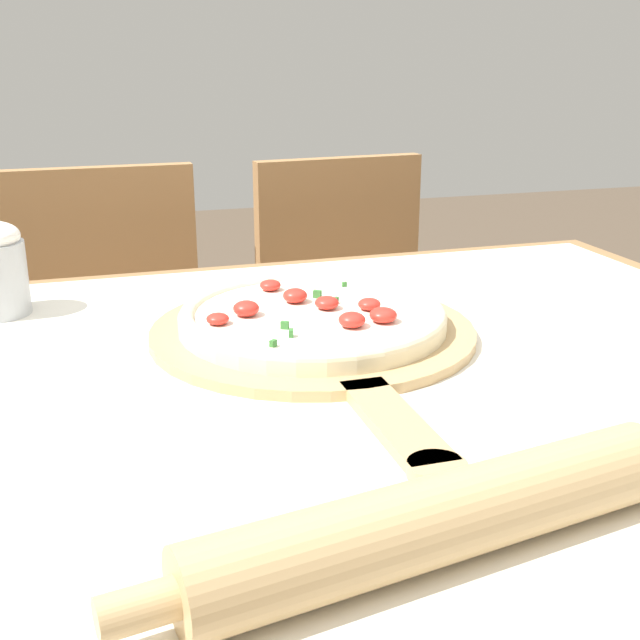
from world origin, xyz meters
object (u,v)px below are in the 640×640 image
Objects in this scene: pizza_peel at (317,336)px; chair_right at (354,334)px; rolling_pin at (441,519)px; pizza at (313,316)px; chair_left at (114,358)px.

chair_right reaches higher than pizza_peel.
pizza is at bearing 84.32° from rolling_pin.
pizza_peel is 0.65× the size of chair_right.
pizza is 0.71× the size of rolling_pin.
chair_right is at bearing 67.16° from pizza_peel.
chair_right is at bearing 73.19° from rolling_pin.
chair_left is at bearing 106.92° from pizza.
rolling_pin is at bearing -95.93° from pizza_peel.
rolling_pin reaches higher than pizza_peel.
chair_left is at bearing 106.51° from pizza_peel.
chair_left reaches higher than rolling_pin.
pizza_peel is 0.65× the size of chair_left.
chair_left reaches higher than pizza_peel.
chair_left is (-0.17, 1.15, -0.29)m from rolling_pin.
chair_right reaches higher than pizza.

